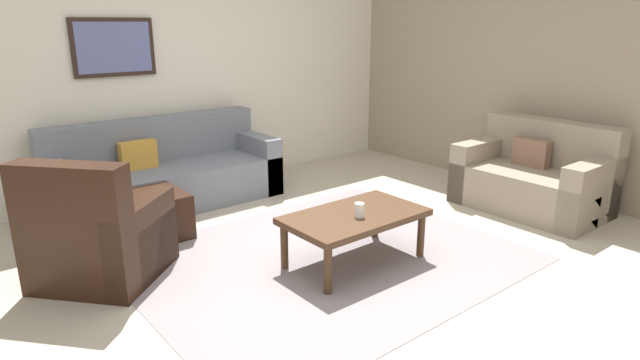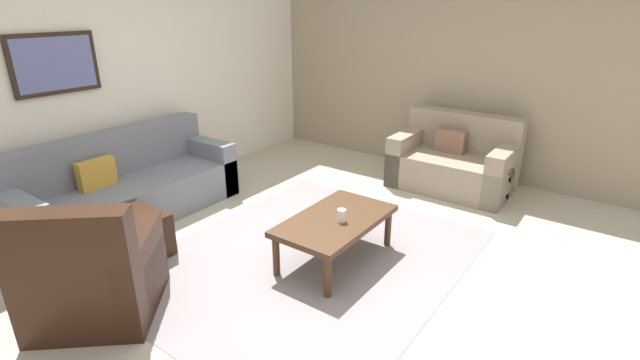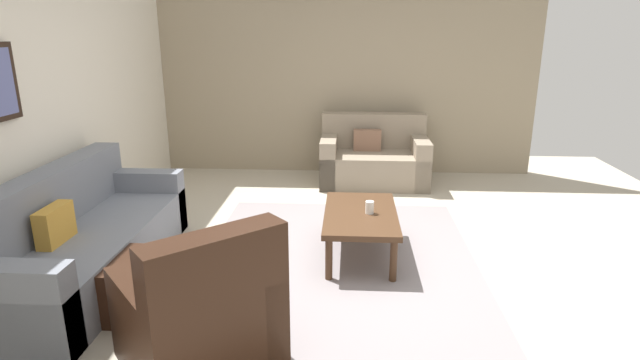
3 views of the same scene
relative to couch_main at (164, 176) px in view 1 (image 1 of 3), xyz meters
The scene contains 11 objects.
ground_plane 2.18m from the couch_main, 78.53° to the right, with size 8.00×8.00×0.00m, color #B2A893.
rear_partition 1.28m from the couch_main, 48.63° to the left, with size 6.00×0.12×2.80m, color silver.
stone_feature_panel 4.18m from the couch_main, 31.65° to the right, with size 0.12×5.20×2.80m, color gray.
area_rug 2.18m from the couch_main, 78.53° to the right, with size 2.95×2.42×0.01m, color gray.
couch_main is the anchor object (origin of this frame).
couch_loveseat 3.82m from the couch_main, 41.13° to the right, with size 0.88×1.38×0.88m.
armchair_leather 1.74m from the couch_main, 128.98° to the right, with size 1.13×1.13×0.95m.
ottoman 0.94m from the couch_main, 120.18° to the right, with size 0.56×0.56×0.40m, color black.
coffee_table 2.37m from the couch_main, 76.18° to the right, with size 1.10×0.64×0.41m.
cup 2.45m from the couch_main, 77.21° to the right, with size 0.08×0.08×0.11m, color white.
framed_artwork 1.37m from the couch_main, 121.03° to the left, with size 0.81×0.04×0.57m.
Camera 1 is at (-2.48, -2.99, 1.83)m, focal length 29.53 mm.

